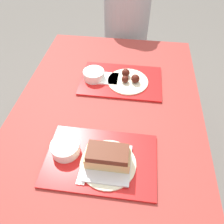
% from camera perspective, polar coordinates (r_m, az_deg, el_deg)
% --- Properties ---
extents(ground_plane, '(12.00, 12.00, 0.00)m').
position_cam_1_polar(ground_plane, '(1.68, -1.13, -18.77)').
color(ground_plane, '#605B56').
extents(picnic_table, '(0.92, 1.48, 0.76)m').
position_cam_1_polar(picnic_table, '(1.11, -1.63, -4.74)').
color(picnic_table, maroon).
rests_on(picnic_table, ground_plane).
extents(picnic_bench_far, '(0.88, 0.28, 0.46)m').
position_cam_1_polar(picnic_bench_far, '(2.00, 2.72, 12.18)').
color(picnic_bench_far, maroon).
rests_on(picnic_bench_far, ground_plane).
extents(tray_near, '(0.44, 0.29, 0.01)m').
position_cam_1_polar(tray_near, '(0.89, -2.94, -12.37)').
color(tray_near, red).
rests_on(tray_near, picnic_table).
extents(tray_far, '(0.44, 0.29, 0.01)m').
position_cam_1_polar(tray_far, '(1.22, 2.36, 8.21)').
color(tray_far, red).
rests_on(tray_far, picnic_table).
extents(bowl_coleslaw_near, '(0.12, 0.12, 0.05)m').
position_cam_1_polar(bowl_coleslaw_near, '(0.90, -12.09, -9.05)').
color(bowl_coleslaw_near, white).
rests_on(bowl_coleslaw_near, tray_near).
extents(brisket_sandwich_plate, '(0.22, 0.22, 0.10)m').
position_cam_1_polar(brisket_sandwich_plate, '(0.84, -1.07, -12.25)').
color(brisket_sandwich_plate, beige).
rests_on(brisket_sandwich_plate, tray_near).
extents(plastic_fork_near, '(0.02, 0.17, 0.00)m').
position_cam_1_polar(plastic_fork_near, '(0.88, -7.44, -13.29)').
color(plastic_fork_near, white).
rests_on(plastic_fork_near, tray_near).
extents(plastic_knife_near, '(0.03, 0.17, 0.00)m').
position_cam_1_polar(plastic_knife_near, '(0.88, -6.00, -13.49)').
color(plastic_knife_near, white).
rests_on(plastic_knife_near, tray_near).
extents(condiment_packet, '(0.04, 0.03, 0.01)m').
position_cam_1_polar(condiment_packet, '(0.92, -3.53, -8.47)').
color(condiment_packet, '#A59E93').
rests_on(condiment_packet, tray_near).
extents(bowl_coleslaw_far, '(0.12, 0.12, 0.05)m').
position_cam_1_polar(bowl_coleslaw_far, '(1.22, -4.78, 9.80)').
color(bowl_coleslaw_far, white).
rests_on(bowl_coleslaw_far, tray_far).
extents(wings_plate_far, '(0.22, 0.22, 0.05)m').
position_cam_1_polar(wings_plate_far, '(1.20, 4.31, 8.45)').
color(wings_plate_far, beige).
rests_on(wings_plate_far, tray_far).
extents(napkin_far, '(0.15, 0.10, 0.01)m').
position_cam_1_polar(napkin_far, '(1.22, -1.93, 8.82)').
color(napkin_far, white).
rests_on(napkin_far, tray_far).
extents(person_seated_across, '(0.34, 0.34, 0.76)m').
position_cam_1_polar(person_seated_across, '(1.81, 3.79, 22.32)').
color(person_seated_across, '#9E9EA3').
rests_on(person_seated_across, picnic_bench_far).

